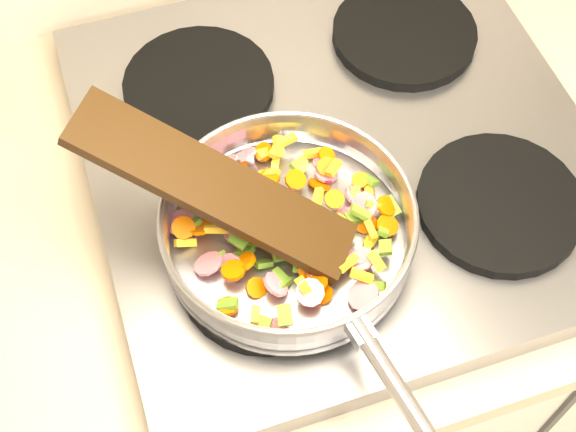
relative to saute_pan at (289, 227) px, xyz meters
name	(u,v)px	position (x,y,z in m)	size (l,w,h in m)	color
cooktop	(341,155)	(0.11, 0.12, -0.07)	(0.60, 0.60, 0.04)	#939399
grate_fl	(266,272)	(-0.03, -0.02, -0.04)	(0.19, 0.19, 0.02)	black
grate_fr	(500,203)	(0.25, -0.02, -0.04)	(0.19, 0.19, 0.02)	black
grate_bl	(199,85)	(-0.03, 0.26, -0.04)	(0.19, 0.19, 0.02)	black
grate_br	(404,34)	(0.25, 0.26, -0.04)	(0.19, 0.19, 0.02)	black
saute_pan	(289,227)	(0.00, 0.00, 0.00)	(0.31, 0.48, 0.06)	#9E9EA5
vegetable_heap	(288,225)	(0.00, 0.01, -0.01)	(0.26, 0.25, 0.05)	red
wooden_spatula	(214,186)	(-0.07, 0.04, 0.05)	(0.31, 0.07, 0.01)	black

